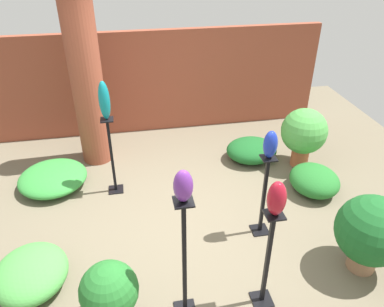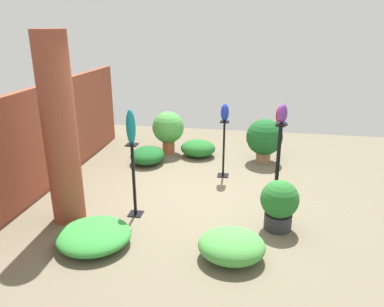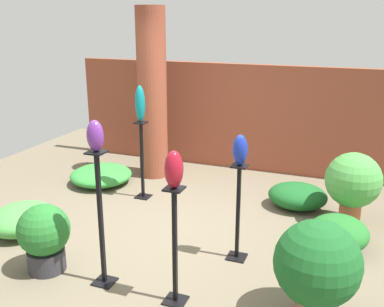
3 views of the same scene
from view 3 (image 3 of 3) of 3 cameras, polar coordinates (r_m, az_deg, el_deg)
The scene contains 18 objects.
ground_plane at distance 5.40m, azimuth -2.65°, elevation -10.10°, with size 8.00×8.00×0.00m, color #6B604C.
brick_wall_back at distance 7.47m, azimuth 5.42°, elevation 4.66°, with size 5.60×0.12×1.74m, color brown.
brick_pillar at distance 6.98m, azimuth -5.08°, elevation 7.47°, with size 0.45×0.45×2.62m, color brown.
pedestal_violet at distance 4.30m, azimuth -11.48°, elevation -8.90°, with size 0.20×0.20×1.32m.
pedestal_teal at distance 6.27m, azimuth -6.35°, elevation -1.31°, with size 0.20×0.20×1.09m.
pedestal_cobalt at distance 4.72m, azimuth 5.85°, elevation -8.04°, with size 0.20×0.20×1.04m.
pedestal_ruby at distance 4.00m, azimuth -2.18°, elevation -12.37°, with size 0.20×0.20×1.10m.
art_vase_violet at distance 4.00m, azimuth -12.19°, elevation 2.19°, with size 0.15×0.14×0.28m, color #6B2D8C.
art_vase_teal at distance 6.06m, azimuth -6.61°, elevation 6.28°, with size 0.14×0.13×0.49m, color #0F727A.
art_vase_cobalt at distance 4.46m, azimuth 6.13°, elevation 0.43°, with size 0.15×0.14×0.32m, color #192D9E.
art_vase_ruby at distance 3.69m, azimuth -2.32°, elevation -2.04°, with size 0.16×0.17×0.32m, color maroon.
potted_plant_mid_right at distance 3.93m, azimuth 15.61°, elevation -13.52°, with size 0.73×0.73×0.89m.
potted_plant_front_left at distance 5.75m, azimuth 19.78°, elevation -3.44°, with size 0.67×0.67×0.91m.
potted_plant_back_center at distance 4.76m, azimuth -18.26°, elevation -9.86°, with size 0.52×0.52×0.70m.
foliage_bed_east at distance 5.28m, azimuth 18.11°, elevation -9.55°, with size 0.65×0.73×0.35m, color #236B28.
foliage_bed_west at distance 5.72m, azimuth -20.76°, elevation -7.77°, with size 0.73×0.81×0.34m, color #479942.
foliage_bed_center at distance 6.18m, azimuth 13.26°, elevation -5.27°, with size 0.78×0.68×0.33m, color #195923.
foliage_bed_rear at distance 7.02m, azimuth -11.47°, elevation -2.70°, with size 0.93×0.94×0.26m, color #338C38.
Camera 3 is at (1.96, -4.39, 2.47)m, focal length 42.00 mm.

